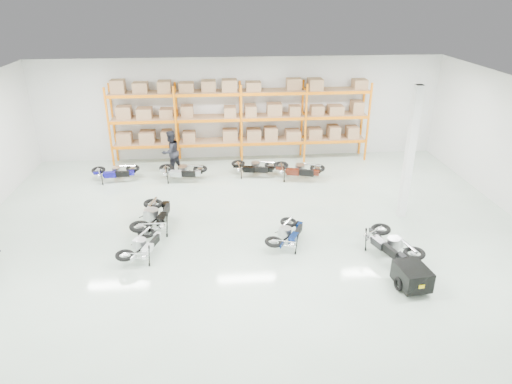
{
  "coord_description": "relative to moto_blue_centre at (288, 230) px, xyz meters",
  "views": [
    {
      "loc": [
        -1.01,
        -13.08,
        7.26
      ],
      "look_at": [
        0.15,
        0.47,
        1.1
      ],
      "focal_mm": 32.0,
      "sensor_mm": 36.0,
      "label": 1
    }
  ],
  "objects": [
    {
      "name": "trailer",
      "position": [
        2.89,
        -2.5,
        -0.11
      ],
      "size": [
        0.85,
        1.58,
        0.65
      ],
      "rotation": [
        0.0,
        0.0,
        0.13
      ],
      "color": "black",
      "rests_on": "ground"
    },
    {
      "name": "moto_silver_left",
      "position": [
        -4.32,
        -0.3,
        -0.01
      ],
      "size": [
        1.25,
        1.74,
        1.02
      ],
      "primitive_type": null,
      "rotation": [
        0.0,
        -0.09,
        2.81
      ],
      "color": "silver",
      "rests_on": "ground"
    },
    {
      "name": "pallet_rack",
      "position": [
        -0.98,
        7.54,
        1.77
      ],
      "size": [
        11.28,
        0.98,
        3.62
      ],
      "color": "orange",
      "rests_on": "ground"
    },
    {
      "name": "moto_blue_centre",
      "position": [
        0.0,
        0.0,
        0.0
      ],
      "size": [
        1.44,
        1.78,
        1.03
      ],
      "primitive_type": null,
      "rotation": [
        0.0,
        -0.09,
        2.66
      ],
      "color": "#071A4B",
      "rests_on": "ground"
    },
    {
      "name": "moto_black_far_left",
      "position": [
        -4.16,
        1.39,
        0.11
      ],
      "size": [
        1.22,
        2.06,
        1.26
      ],
      "primitive_type": null,
      "rotation": [
        0.0,
        -0.09,
        3.01
      ],
      "color": "black",
      "rests_on": "ground"
    },
    {
      "name": "moto_back_b",
      "position": [
        -3.53,
        5.42,
        0.03
      ],
      "size": [
        1.84,
        1.15,
        1.11
      ],
      "primitive_type": null,
      "rotation": [
        0.0,
        -0.09,
        1.39
      ],
      "color": "#A2A5AB",
      "rests_on": "ground"
    },
    {
      "name": "structural_column",
      "position": [
        4.22,
        1.59,
        1.76
      ],
      "size": [
        0.25,
        0.25,
        4.5
      ],
      "primitive_type": "cube",
      "color": "white",
      "rests_on": "ground"
    },
    {
      "name": "person_back",
      "position": [
        -4.01,
        6.34,
        0.42
      ],
      "size": [
        1.11,
        1.11,
        1.82
      ],
      "primitive_type": "imported",
      "rotation": [
        0.0,
        0.0,
        3.92
      ],
      "color": "black",
      "rests_on": "ground"
    },
    {
      "name": "moto_back_c",
      "position": [
        -0.56,
        5.64,
        0.03
      ],
      "size": [
        1.83,
        1.18,
        1.09
      ],
      "primitive_type": null,
      "rotation": [
        0.0,
        -0.09,
        1.35
      ],
      "color": "black",
      "rests_on": "ground"
    },
    {
      "name": "room",
      "position": [
        -0.98,
        1.09,
        1.76
      ],
      "size": [
        18.0,
        18.0,
        18.0
      ],
      "color": "silver",
      "rests_on": "ground"
    },
    {
      "name": "moto_touring_right",
      "position": [
        2.89,
        -0.9,
        0.06
      ],
      "size": [
        1.41,
        1.99,
        1.17
      ],
      "primitive_type": null,
      "rotation": [
        0.0,
        -0.09,
        0.32
      ],
      "color": "black",
      "rests_on": "ground"
    },
    {
      "name": "moto_back_d",
      "position": [
        1.22,
        5.13,
        0.06
      ],
      "size": [
        1.99,
        1.4,
        1.17
      ],
      "primitive_type": null,
      "rotation": [
        0.0,
        -0.09,
        1.27
      ],
      "color": "#44160D",
      "rests_on": "ground"
    },
    {
      "name": "moto_back_a",
      "position": [
        -6.23,
        5.61,
        0.01
      ],
      "size": [
        1.68,
        0.9,
        1.06
      ],
      "primitive_type": null,
      "rotation": [
        0.0,
        -0.09,
        1.62
      ],
      "color": "navy",
      "rests_on": "ground"
    }
  ]
}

